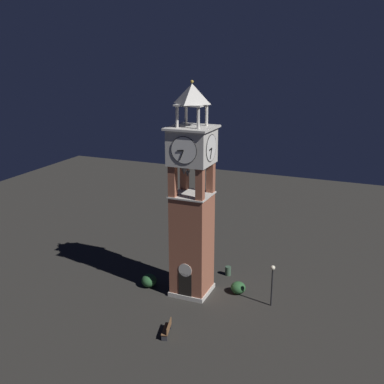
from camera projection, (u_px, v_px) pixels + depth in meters
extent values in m
plane|color=#2A2925|center=(192.00, 291.00, 38.41)|extent=(80.00, 80.00, 0.00)
cube|color=#93543D|center=(192.00, 245.00, 37.22)|extent=(2.78, 2.78, 8.26)
cube|color=beige|center=(192.00, 290.00, 38.36)|extent=(2.98, 2.98, 0.35)
cube|color=black|center=(185.00, 286.00, 36.84)|extent=(1.10, 0.04, 2.20)
cylinder|color=beige|center=(185.00, 270.00, 36.43)|extent=(1.10, 0.04, 1.10)
cube|color=#93543D|center=(173.00, 182.00, 35.10)|extent=(0.56, 0.56, 2.51)
cube|color=#93543D|center=(200.00, 185.00, 34.28)|extent=(0.56, 0.56, 2.51)
cube|color=#93543D|center=(185.00, 175.00, 37.06)|extent=(0.56, 0.56, 2.51)
cube|color=#93543D|center=(211.00, 178.00, 36.24)|extent=(0.56, 0.56, 2.51)
cube|color=beige|center=(192.00, 195.00, 36.01)|extent=(2.94, 2.94, 0.12)
cone|color=#4C4C51|center=(200.00, 173.00, 35.29)|extent=(0.38, 0.38, 0.47)
cone|color=#4C4C51|center=(196.00, 170.00, 36.01)|extent=(0.45, 0.45, 0.48)
cone|color=#4C4C51|center=(184.00, 171.00, 35.61)|extent=(0.46, 0.46, 0.55)
cone|color=#4C4C51|center=(188.00, 174.00, 34.98)|extent=(0.37, 0.37, 0.49)
cube|color=beige|center=(192.00, 146.00, 34.93)|extent=(3.02, 3.02, 2.66)
cylinder|color=white|center=(184.00, 150.00, 33.58)|extent=(2.02, 0.05, 2.02)
torus|color=black|center=(184.00, 150.00, 33.58)|extent=(2.04, 0.06, 2.04)
cube|color=black|center=(180.00, 151.00, 33.63)|extent=(0.51, 0.03, 0.16)
cube|color=black|center=(181.00, 155.00, 33.69)|extent=(0.37, 0.03, 0.77)
cylinder|color=white|center=(200.00, 143.00, 36.28)|extent=(2.02, 0.05, 2.02)
torus|color=black|center=(200.00, 143.00, 36.28)|extent=(2.04, 0.06, 2.04)
cube|color=black|center=(197.00, 143.00, 36.43)|extent=(0.51, 0.03, 0.16)
cube|color=black|center=(198.00, 147.00, 36.50)|extent=(0.37, 0.03, 0.77)
cylinder|color=white|center=(173.00, 145.00, 35.49)|extent=(0.05, 2.02, 2.02)
torus|color=black|center=(173.00, 145.00, 35.49)|extent=(0.06, 2.04, 2.04)
cube|color=black|center=(171.00, 146.00, 35.30)|extent=(0.03, 0.51, 0.16)
cube|color=black|center=(172.00, 150.00, 35.48)|extent=(0.03, 0.37, 0.77)
cylinder|color=white|center=(211.00, 148.00, 34.36)|extent=(0.05, 2.02, 2.02)
torus|color=black|center=(211.00, 148.00, 34.36)|extent=(0.06, 2.04, 2.04)
cube|color=black|center=(211.00, 149.00, 34.13)|extent=(0.03, 0.51, 0.16)
cube|color=black|center=(211.00, 153.00, 34.31)|extent=(0.03, 0.37, 0.77)
cube|color=beige|center=(192.00, 128.00, 34.52)|extent=(3.38, 3.38, 0.16)
cylinder|color=beige|center=(177.00, 117.00, 33.85)|extent=(0.22, 0.22, 1.54)
cylinder|color=beige|center=(198.00, 118.00, 33.24)|extent=(0.22, 0.22, 1.54)
cylinder|color=beige|center=(186.00, 114.00, 35.32)|extent=(0.22, 0.22, 1.54)
cylinder|color=beige|center=(207.00, 115.00, 34.70)|extent=(0.22, 0.22, 1.54)
cube|color=beige|center=(192.00, 105.00, 34.04)|extent=(2.10, 2.10, 0.12)
pyramid|color=beige|center=(192.00, 94.00, 33.81)|extent=(2.10, 2.10, 1.45)
sphere|color=#B79338|center=(192.00, 82.00, 33.57)|extent=(0.24, 0.24, 0.24)
cube|color=brown|center=(166.00, 329.00, 32.41)|extent=(0.83, 1.66, 0.06)
cube|color=brown|center=(169.00, 326.00, 32.30)|extent=(0.45, 1.56, 0.44)
cube|color=#2D2D33|center=(164.00, 338.00, 31.79)|extent=(0.40, 0.18, 0.42)
cube|color=#2D2D33|center=(168.00, 326.00, 33.16)|extent=(0.40, 0.18, 0.42)
cylinder|color=black|center=(272.00, 288.00, 35.87)|extent=(0.12, 0.12, 3.03)
sphere|color=#F9EFCC|center=(273.00, 268.00, 35.38)|extent=(0.36, 0.36, 0.36)
cylinder|color=#38513D|center=(228.00, 271.00, 41.14)|extent=(0.52, 0.52, 0.80)
ellipsoid|color=#28562D|center=(238.00, 288.00, 38.01)|extent=(1.20, 1.20, 0.98)
ellipsoid|color=#28562D|center=(149.00, 280.00, 39.09)|extent=(1.27, 1.27, 1.08)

